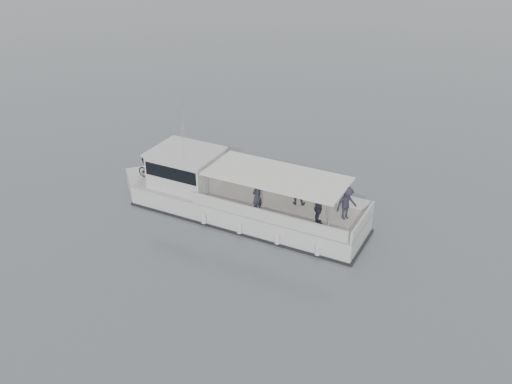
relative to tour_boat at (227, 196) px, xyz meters
The scene contains 2 objects.
ground 4.35m from the tour_boat, 57.07° to the left, with size 1400.00×1400.00×0.00m, color #4F585E.
tour_boat is the anchor object (origin of this frame).
Camera 1 is at (12.36, -23.47, 14.48)m, focal length 40.00 mm.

